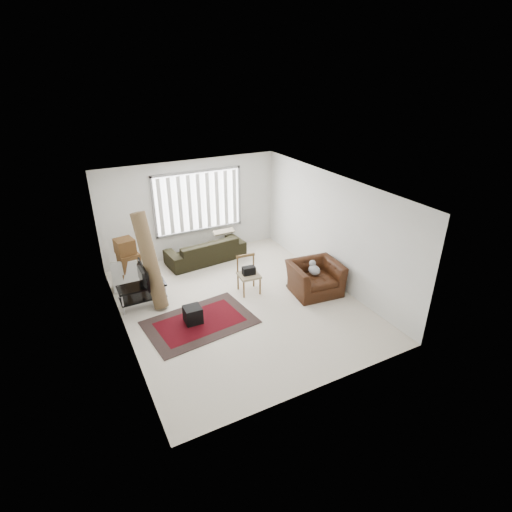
{
  "coord_description": "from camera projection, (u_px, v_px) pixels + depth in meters",
  "views": [
    {
      "loc": [
        -3.25,
        -7.05,
        4.95
      ],
      "look_at": [
        0.49,
        0.11,
        1.05
      ],
      "focal_mm": 28.0,
      "sensor_mm": 36.0,
      "label": 1
    }
  ],
  "objects": [
    {
      "name": "room",
      "position": [
        229.0,
        224.0,
        8.79
      ],
      "size": [
        6.0,
        6.02,
        2.71
      ],
      "color": "beige",
      "rests_on": "ground"
    },
    {
      "name": "persian_rug",
      "position": [
        200.0,
        322.0,
        8.45
      ],
      "size": [
        2.35,
        1.71,
        0.02
      ],
      "color": "black",
      "rests_on": "ground"
    },
    {
      "name": "tv_stand",
      "position": [
        142.0,
        291.0,
        8.91
      ],
      "size": [
        1.04,
        0.47,
        0.52
      ],
      "color": "black",
      "rests_on": "ground"
    },
    {
      "name": "tv",
      "position": [
        140.0,
        275.0,
        8.74
      ],
      "size": [
        0.11,
        0.84,
        0.49
      ],
      "primitive_type": "imported",
      "rotation": [
        0.0,
        0.0,
        1.57
      ],
      "color": "black",
      "rests_on": "tv_stand"
    },
    {
      "name": "subwoofer",
      "position": [
        193.0,
        314.0,
        8.39
      ],
      "size": [
        0.36,
        0.36,
        0.35
      ],
      "primitive_type": "cube",
      "rotation": [
        0.0,
        0.0,
        -0.03
      ],
      "color": "black",
      "rests_on": "persian_rug"
    },
    {
      "name": "moving_boxes",
      "position": [
        129.0,
        265.0,
        9.63
      ],
      "size": [
        0.57,
        0.54,
        1.24
      ],
      "color": "#56381B",
      "rests_on": "ground"
    },
    {
      "name": "white_flatpack",
      "position": [
        126.0,
        277.0,
        9.47
      ],
      "size": [
        0.63,
        0.32,
        0.78
      ],
      "primitive_type": "cube",
      "rotation": [
        -0.12,
        0.0,
        -0.24
      ],
      "color": "silver",
      "rests_on": "ground"
    },
    {
      "name": "rolled_rug",
      "position": [
        150.0,
        261.0,
        8.67
      ],
      "size": [
        0.56,
        0.93,
        2.17
      ],
      "primitive_type": "cylinder",
      "rotation": [
        -0.26,
        0.0,
        0.28
      ],
      "color": "brown",
      "rests_on": "ground"
    },
    {
      "name": "sofa",
      "position": [
        205.0,
        247.0,
        10.97
      ],
      "size": [
        2.24,
        1.13,
        0.83
      ],
      "primitive_type": "imported",
      "rotation": [
        0.0,
        0.0,
        3.23
      ],
      "color": "black",
      "rests_on": "ground"
    },
    {
      "name": "side_chair",
      "position": [
        249.0,
        273.0,
        9.41
      ],
      "size": [
        0.53,
        0.53,
        0.9
      ],
      "rotation": [
        0.0,
        0.0,
        -0.1
      ],
      "color": "#897959",
      "rests_on": "ground"
    },
    {
      "name": "armchair",
      "position": [
        315.0,
        276.0,
        9.42
      ],
      "size": [
        1.26,
        1.13,
        0.86
      ],
      "rotation": [
        0.0,
        0.0,
        -0.11
      ],
      "color": "#32170A",
      "rests_on": "ground"
    }
  ]
}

